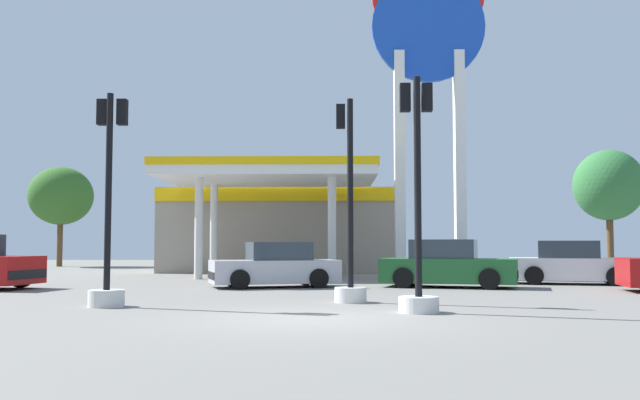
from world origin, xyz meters
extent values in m
plane|color=slate|center=(0.00, 0.00, 0.00)|extent=(90.00, 90.00, 0.00)
cube|color=gray|center=(-2.30, 21.71, 1.97)|extent=(11.11, 5.90, 3.94)
cube|color=#EAB70C|center=(-2.30, 18.71, 3.59)|extent=(11.11, 0.12, 0.60)
cube|color=white|center=(-2.30, 15.48, 4.08)|extent=(8.52, 5.96, 0.35)
cube|color=#EAB70C|center=(-2.30, 15.48, 4.40)|extent=(8.62, 6.06, 0.30)
cylinder|color=silver|center=(-4.86, 13.84, 1.95)|extent=(0.32, 0.32, 3.90)
cylinder|color=silver|center=(0.25, 13.84, 1.95)|extent=(0.32, 0.32, 3.90)
cylinder|color=silver|center=(-4.86, 17.12, 1.95)|extent=(0.32, 0.32, 3.90)
cylinder|color=silver|center=(0.25, 17.12, 1.95)|extent=(0.32, 0.32, 3.90)
cube|color=#4C4C51|center=(-2.30, 15.48, 0.55)|extent=(0.90, 0.60, 1.10)
cube|color=white|center=(2.93, 14.64, 4.51)|extent=(0.40, 0.56, 9.01)
cube|color=white|center=(5.30, 14.64, 4.51)|extent=(0.40, 0.56, 9.01)
cylinder|color=blue|center=(4.11, 14.64, 10.02)|extent=(4.51, 0.22, 4.51)
cube|color=white|center=(4.11, 14.70, 10.70)|extent=(4.15, 0.08, 0.81)
cylinder|color=black|center=(-2.43, 7.83, 0.30)|extent=(0.63, 0.37, 0.59)
cylinder|color=black|center=(-2.90, 9.35, 0.30)|extent=(0.63, 0.37, 0.59)
cylinder|color=black|center=(-0.12, 8.54, 0.30)|extent=(0.63, 0.37, 0.59)
cylinder|color=black|center=(-0.59, 10.06, 0.30)|extent=(0.63, 0.37, 0.59)
cube|color=#B2B2BA|center=(-1.51, 8.95, 0.49)|extent=(4.21, 2.71, 0.71)
cube|color=#2D3842|center=(-1.38, 8.99, 1.10)|extent=(2.20, 1.93, 0.59)
cube|color=black|center=(-3.34, 8.38, 0.39)|extent=(0.56, 1.52, 0.22)
cylinder|color=black|center=(-9.30, 8.60, 0.35)|extent=(0.72, 0.36, 0.69)
cube|color=black|center=(-8.66, 7.53, 0.45)|extent=(0.45, 1.80, 0.26)
cylinder|color=black|center=(5.37, 9.54, 0.31)|extent=(0.66, 0.38, 0.63)
cylinder|color=black|center=(4.91, 7.92, 0.31)|extent=(0.66, 0.38, 0.63)
cylinder|color=black|center=(2.91, 10.23, 0.31)|extent=(0.66, 0.38, 0.63)
cylinder|color=black|center=(2.45, 8.61, 0.31)|extent=(0.66, 0.38, 0.63)
cube|color=#1E5928|center=(3.91, 9.08, 0.52)|extent=(4.43, 2.77, 0.75)
cube|color=#2D3842|center=(3.77, 9.12, 1.17)|extent=(2.30, 2.00, 0.63)
cube|color=black|center=(5.85, 8.53, 0.41)|extent=(0.56, 1.61, 0.24)
cylinder|color=black|center=(9.74, 11.40, 0.31)|extent=(0.65, 0.35, 0.62)
cylinder|color=black|center=(9.35, 9.79, 0.31)|extent=(0.65, 0.35, 0.62)
cylinder|color=black|center=(7.30, 11.98, 0.31)|extent=(0.65, 0.35, 0.62)
cylinder|color=black|center=(6.91, 10.38, 0.31)|extent=(0.65, 0.35, 0.62)
cube|color=silver|center=(8.33, 10.89, 0.51)|extent=(4.33, 2.60, 0.73)
cube|color=#2D3842|center=(8.19, 10.92, 1.14)|extent=(2.22, 1.91, 0.62)
cube|color=black|center=(10.26, 10.42, 0.40)|extent=(0.49, 1.59, 0.23)
cylinder|color=silver|center=(-4.53, 2.22, 0.18)|extent=(0.77, 0.77, 0.36)
cylinder|color=black|center=(-4.53, 2.22, 2.50)|extent=(0.14, 0.14, 4.27)
cube|color=black|center=(-4.75, 2.38, 4.25)|extent=(0.21, 0.20, 0.57)
sphere|color=red|center=(-4.75, 2.50, 4.43)|extent=(0.15, 0.15, 0.15)
sphere|color=#D89E0C|center=(-4.75, 2.50, 4.25)|extent=(0.15, 0.15, 0.15)
sphere|color=green|center=(-4.75, 2.50, 4.07)|extent=(0.15, 0.15, 0.15)
cube|color=black|center=(-4.31, 2.38, 4.25)|extent=(0.21, 0.20, 0.57)
sphere|color=red|center=(-4.31, 2.50, 4.43)|extent=(0.15, 0.15, 0.15)
sphere|color=#D89E0C|center=(-4.31, 2.50, 4.25)|extent=(0.15, 0.15, 0.15)
sphere|color=green|center=(-4.31, 2.50, 4.07)|extent=(0.15, 0.15, 0.15)
cylinder|color=silver|center=(2.02, 1.11, 0.16)|extent=(0.79, 0.79, 0.31)
cylinder|color=black|center=(2.02, 1.11, 2.50)|extent=(0.14, 0.14, 4.38)
cube|color=black|center=(1.80, 1.27, 4.31)|extent=(0.21, 0.20, 0.57)
sphere|color=red|center=(1.80, 1.39, 4.49)|extent=(0.15, 0.15, 0.15)
sphere|color=#D89E0C|center=(1.80, 1.39, 4.31)|extent=(0.15, 0.15, 0.15)
sphere|color=green|center=(1.80, 1.39, 4.13)|extent=(0.15, 0.15, 0.15)
cube|color=black|center=(2.24, 1.27, 4.31)|extent=(0.21, 0.20, 0.57)
sphere|color=red|center=(2.24, 1.39, 4.49)|extent=(0.15, 0.15, 0.15)
sphere|color=#D89E0C|center=(2.24, 1.39, 4.31)|extent=(0.15, 0.15, 0.15)
sphere|color=green|center=(2.24, 1.39, 4.13)|extent=(0.15, 0.15, 0.15)
cylinder|color=silver|center=(0.74, 3.45, 0.17)|extent=(0.74, 0.74, 0.34)
cylinder|color=black|center=(0.74, 3.45, 2.54)|extent=(0.14, 0.14, 4.40)
cube|color=black|center=(0.52, 3.61, 4.36)|extent=(0.21, 0.20, 0.57)
sphere|color=red|center=(0.52, 3.74, 4.54)|extent=(0.15, 0.15, 0.15)
sphere|color=#D89E0C|center=(0.52, 3.74, 4.36)|extent=(0.15, 0.15, 0.15)
sphere|color=green|center=(0.52, 3.74, 4.18)|extent=(0.15, 0.15, 0.15)
cylinder|color=brown|center=(-16.00, 28.22, 1.40)|extent=(0.33, 0.33, 2.79)
ellipsoid|color=#316124|center=(-16.00, 28.22, 4.20)|extent=(3.76, 3.76, 3.46)
cylinder|color=brown|center=(-1.43, 27.45, 1.30)|extent=(0.28, 0.28, 2.60)
ellipsoid|color=#207025|center=(-1.43, 27.45, 4.21)|extent=(4.28, 4.28, 3.83)
cylinder|color=brown|center=(15.75, 26.48, 1.59)|extent=(0.37, 0.37, 3.19)
ellipsoid|color=#306E38|center=(15.75, 26.48, 4.64)|extent=(3.87, 3.87, 3.97)
camera|label=1|loc=(0.39, -12.62, 1.35)|focal=38.90mm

